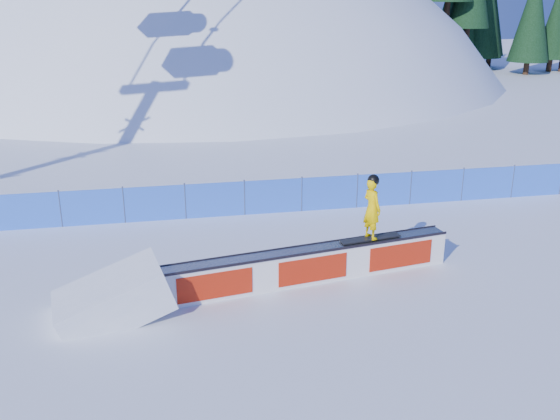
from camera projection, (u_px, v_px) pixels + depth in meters
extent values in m
plane|color=white|center=(303.00, 266.00, 17.42)|extent=(160.00, 160.00, 0.00)
sphere|color=white|center=(206.00, 259.00, 62.27)|extent=(64.00, 64.00, 64.00)
cylinder|color=#311F13|center=(442.00, 0.00, 52.51)|extent=(0.50, 0.50, 1.40)
cylinder|color=#311F13|center=(458.00, 19.00, 53.89)|extent=(0.50, 0.50, 1.40)
cylinder|color=#311F13|center=(455.00, 18.00, 54.47)|extent=(0.50, 0.50, 1.40)
cylinder|color=#311F13|center=(441.00, 44.00, 63.53)|extent=(0.50, 0.50, 1.40)
cylinder|color=#311F13|center=(458.00, 42.00, 59.60)|extent=(0.50, 0.50, 1.40)
cylinder|color=#311F13|center=(474.00, 62.00, 59.40)|extent=(0.50, 0.50, 1.40)
cone|color=black|center=(478.00, 20.00, 58.15)|extent=(2.79, 2.79, 6.35)
cylinder|color=#311F13|center=(504.00, 66.00, 58.76)|extent=(0.50, 0.50, 1.40)
cone|color=black|center=(509.00, 18.00, 57.32)|extent=(3.31, 3.31, 7.53)
cylinder|color=#311F13|center=(493.00, 59.00, 65.00)|extent=(0.50, 0.50, 1.40)
cone|color=black|center=(498.00, 11.00, 63.43)|extent=(3.66, 3.66, 8.33)
cylinder|color=#311F13|center=(549.00, 66.00, 59.02)|extent=(0.50, 0.50, 1.40)
cone|color=black|center=(555.00, 22.00, 57.69)|extent=(3.00, 3.00, 6.82)
cylinder|color=#311F13|center=(522.00, 60.00, 64.14)|extent=(0.50, 0.50, 1.40)
cone|color=black|center=(527.00, 21.00, 62.85)|extent=(2.91, 2.91, 6.61)
cube|color=blue|center=(273.00, 196.00, 21.39)|extent=(22.00, 0.03, 1.20)
cylinder|color=#3A4568|center=(60.00, 208.00, 20.10)|extent=(0.05, 0.05, 1.30)
cylinder|color=#3A4568|center=(124.00, 204.00, 20.46)|extent=(0.05, 0.05, 1.30)
cylinder|color=#3A4568|center=(185.00, 200.00, 20.83)|extent=(0.05, 0.05, 1.30)
cylinder|color=#3A4568|center=(244.00, 197.00, 21.19)|extent=(0.05, 0.05, 1.30)
cylinder|color=#3A4568|center=(302.00, 193.00, 21.55)|extent=(0.05, 0.05, 1.30)
cylinder|color=#3A4568|center=(357.00, 190.00, 21.92)|extent=(0.05, 0.05, 1.30)
cylinder|color=#3A4568|center=(411.00, 187.00, 22.28)|extent=(0.05, 0.05, 1.30)
cylinder|color=#3A4568|center=(463.00, 184.00, 22.64)|extent=(0.05, 0.05, 1.30)
cylinder|color=#3A4568|center=(513.00, 181.00, 23.01)|extent=(0.05, 0.05, 1.30)
cube|color=white|center=(309.00, 266.00, 16.32)|extent=(7.99, 1.83, 0.90)
cube|color=#8F929C|center=(309.00, 249.00, 16.16)|extent=(7.92, 1.84, 0.04)
cube|color=black|center=(313.00, 253.00, 15.93)|extent=(7.92, 1.36, 0.06)
cube|color=black|center=(305.00, 245.00, 16.40)|extent=(7.92, 1.36, 0.06)
cube|color=red|center=(313.00, 270.00, 16.09)|extent=(7.52, 1.28, 0.68)
cube|color=red|center=(305.00, 262.00, 16.55)|extent=(7.52, 1.28, 0.68)
cube|color=black|center=(370.00, 238.00, 16.74)|extent=(1.75, 0.59, 0.03)
imported|color=#FBCC00|center=(372.00, 208.00, 16.46)|extent=(0.59, 0.71, 1.67)
sphere|color=black|center=(373.00, 180.00, 16.20)|extent=(0.31, 0.31, 0.31)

